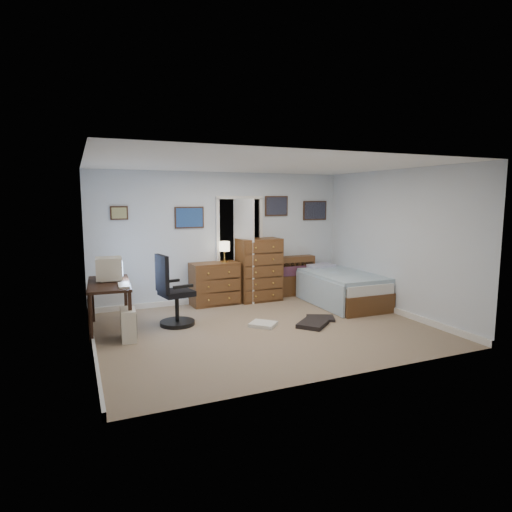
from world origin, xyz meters
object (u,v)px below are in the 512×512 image
(computer_desk, at_px, (103,294))
(tall_dresser, at_px, (259,270))
(bed, at_px, (339,287))
(office_chair, at_px, (173,298))
(low_dresser, at_px, (215,284))

(computer_desk, height_order, tall_dresser, tall_dresser)
(tall_dresser, relative_size, bed, 0.61)
(computer_desk, height_order, office_chair, office_chair)
(office_chair, bearing_deg, computer_desk, 162.53)
(office_chair, distance_m, bed, 3.26)
(computer_desk, bearing_deg, tall_dresser, 20.62)
(computer_desk, height_order, low_dresser, low_dresser)
(low_dresser, bearing_deg, bed, -24.23)
(computer_desk, distance_m, tall_dresser, 3.10)
(office_chair, relative_size, bed, 0.57)
(tall_dresser, bearing_deg, low_dresser, 176.86)
(low_dresser, xyz_separation_m, bed, (2.22, -0.85, -0.09))
(low_dresser, distance_m, tall_dresser, 0.93)
(office_chair, relative_size, low_dresser, 1.27)
(computer_desk, relative_size, bed, 0.66)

